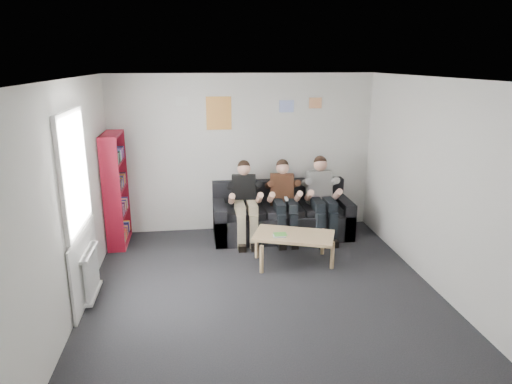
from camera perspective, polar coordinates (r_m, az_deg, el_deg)
The scene contains 14 objects.
room_shell at distance 5.48m, azimuth 1.09°, elevation -0.28°, with size 5.00×5.00×5.00m.
sofa at distance 7.83m, azimuth 3.19°, elevation -3.11°, with size 2.31×0.94×0.89m.
bookshelf at distance 7.62m, azimuth -17.06°, elevation 0.27°, with size 0.27×0.82×1.82m.
coffee_table at distance 6.73m, azimuth 4.75°, elevation -5.71°, with size 1.14×0.63×0.46m.
game_cases at distance 6.62m, azimuth 2.98°, elevation -5.39°, with size 0.20×0.16×0.03m.
person_left at distance 7.44m, azimuth -1.35°, elevation -1.29°, with size 0.39×0.84×1.33m.
person_middle at distance 7.53m, azimuth 3.51°, elevation -1.10°, with size 0.39×0.84×1.33m.
person_right at distance 7.67m, azimuth 8.24°, elevation -0.80°, with size 0.41×0.89×1.37m.
radiator at distance 6.12m, azimuth -19.89°, elevation -9.51°, with size 0.10×0.64×0.60m.
window at distance 5.89m, azimuth -21.22°, elevation -3.52°, with size 0.05×1.30×2.36m.
poster_large at distance 7.74m, azimuth -4.67°, elevation 9.79°, with size 0.42×0.01×0.55m, color gold.
poster_blue at distance 7.88m, azimuth 3.84°, elevation 10.64°, with size 0.25×0.01×0.20m, color #4573EB.
poster_pink at distance 7.99m, azimuth 7.43°, elevation 10.98°, with size 0.22×0.01×0.18m, color #CC4075.
poster_sign at distance 7.72m, azimuth -9.24°, elevation 11.10°, with size 0.20×0.01×0.14m, color white.
Camera 1 is at (-0.80, -5.20, 2.90)m, focal length 32.00 mm.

